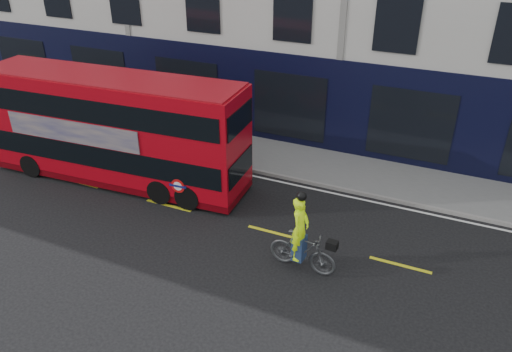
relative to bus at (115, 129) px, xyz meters
The scene contains 7 objects.
ground 7.47m from the bus, 19.94° to the right, with size 120.00×120.00×0.00m, color black.
pavement 8.12m from the bus, 31.01° to the left, with size 60.00×3.00×0.12m, color gray.
kerb 7.49m from the bus, 20.74° to the left, with size 60.00×0.12×0.13m, color gray.
road_edge_line 7.41m from the bus, 18.48° to the left, with size 58.00×0.10×0.01m, color silver.
lane_dashes 7.12m from the bus, ahead, with size 58.00×0.12×0.01m, color yellow, non-canonical shape.
bus is the anchor object (origin of this frame).
cyclist 8.53m from the bus, 15.60° to the right, with size 2.06×0.74×2.55m.
Camera 1 is at (4.90, -10.79, 9.26)m, focal length 35.00 mm.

